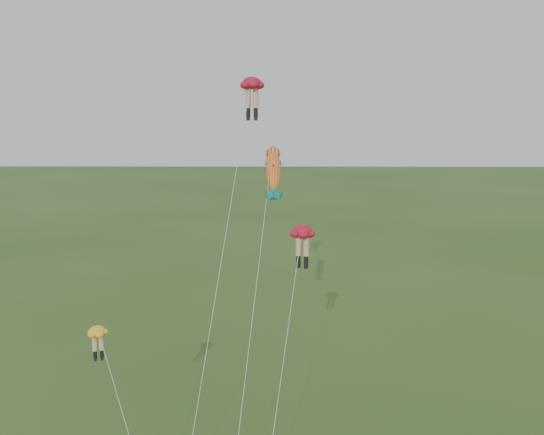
{
  "coord_description": "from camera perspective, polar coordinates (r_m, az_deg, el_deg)",
  "views": [
    {
      "loc": [
        3.16,
        -26.09,
        18.61
      ],
      "look_at": [
        2.91,
        6.0,
        12.46
      ],
      "focal_mm": 40.0,
      "sensor_mm": 36.0,
      "label": 1
    }
  ],
  "objects": [
    {
      "name": "legs_kite_red_high",
      "position": [
        35.71,
        -2.0,
        11.74
      ],
      "size": [
        3.94,
        10.39,
        20.03
      ],
      "rotation": [
        0.0,
        0.0,
        -0.07
      ],
      "color": "#B31227",
      "rests_on": "ground"
    },
    {
      "name": "legs_kite_red_mid",
      "position": [
        31.3,
        2.82,
        -2.04
      ],
      "size": [
        3.06,
        8.87,
        12.36
      ],
      "rotation": [
        0.0,
        0.0,
        -0.27
      ],
      "color": "#B31227",
      "rests_on": "ground"
    },
    {
      "name": "legs_kite_yellow",
      "position": [
        29.46,
        -15.91,
        -11.17
      ],
      "size": [
        3.69,
        3.53,
        8.48
      ],
      "rotation": [
        0.0,
        0.0,
        0.32
      ],
      "color": "yellow",
      "rests_on": "ground"
    },
    {
      "name": "fish_kite",
      "position": [
        34.34,
        0.1,
        4.51
      ],
      "size": [
        2.55,
        12.96,
        16.39
      ],
      "rotation": [
        0.73,
        0.0,
        0.02
      ],
      "color": "yellow",
      "rests_on": "ground"
    }
  ]
}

